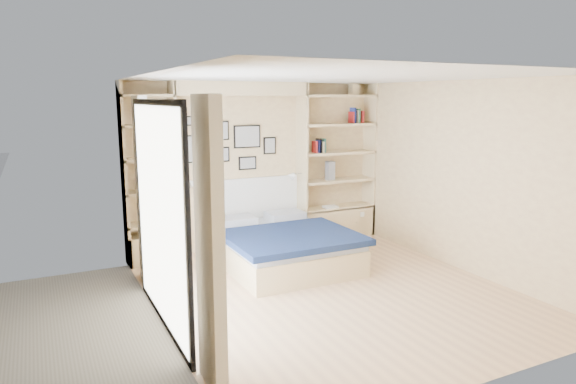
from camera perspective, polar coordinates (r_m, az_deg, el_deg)
name	(u,v)px	position (r m, az deg, el deg)	size (l,w,h in m)	color
ground	(331,292)	(6.23, 4.78, -11.00)	(4.50, 4.50, 0.00)	#E0B481
room_shell	(251,186)	(7.09, -4.14, 0.70)	(4.50, 4.50, 4.50)	beige
bed	(281,245)	(7.11, -0.80, -5.90)	(1.69, 2.07, 1.07)	#D5C089
photo_gallery	(228,144)	(7.65, -6.66, 5.35)	(1.48, 0.02, 0.82)	black
reading_lamps	(244,179)	(7.55, -4.92, 1.47)	(1.92, 0.12, 0.15)	silver
shelf_decor	(323,135)	(8.14, 3.91, 6.34)	(3.53, 0.23, 2.03)	#A51E1E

